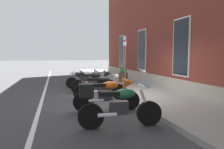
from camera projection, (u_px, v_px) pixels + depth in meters
name	position (u px, v px, depth m)	size (l,w,h in m)	color
ground_plane	(123.00, 98.00, 8.58)	(140.00, 140.00, 0.00)	#38383A
sidewalk	(153.00, 95.00, 8.92)	(31.65, 2.64, 0.15)	gray
lane_stripe	(41.00, 103.00, 7.75)	(31.65, 0.12, 0.01)	silver
motorcycle_white_sport	(87.00, 78.00, 11.24)	(0.62, 2.02, 1.03)	black
motorcycle_black_sport	(95.00, 80.00, 9.81)	(0.62, 2.09, 1.07)	black
motorcycle_black_naked	(101.00, 88.00, 8.26)	(0.62, 2.10, 1.00)	black
motorcycle_orange_sport	(110.00, 93.00, 6.62)	(0.62, 2.11, 1.06)	black
motorcycle_green_touring	(116.00, 104.00, 5.04)	(0.62, 2.07, 1.38)	black
parking_sign	(125.00, 55.00, 10.19)	(0.36, 0.07, 2.55)	#4C4C51
barrel_planter	(123.00, 75.00, 12.69)	(0.55, 0.55, 0.90)	brown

